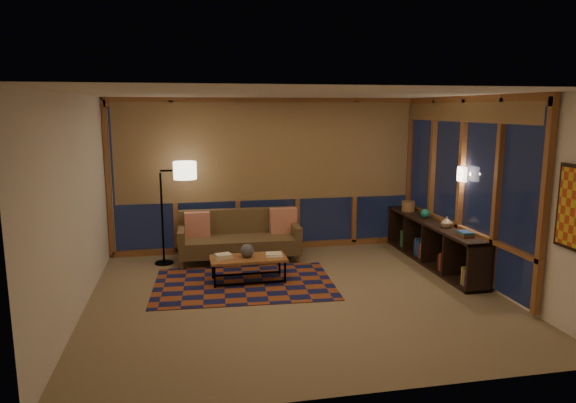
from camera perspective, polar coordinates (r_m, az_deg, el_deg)
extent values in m
cube|color=#8E7A58|center=(7.10, 0.95, -10.46)|extent=(5.50, 5.00, 0.01)
cube|color=beige|center=(6.64, 1.02, 11.89)|extent=(5.50, 5.00, 0.01)
cube|color=silver|center=(9.17, -2.34, 2.99)|extent=(5.50, 0.01, 2.70)
cube|color=silver|center=(4.39, 7.97, -5.19)|extent=(5.50, 0.01, 2.70)
cube|color=silver|center=(6.72, -22.58, -0.48)|extent=(0.01, 5.00, 2.70)
cube|color=silver|center=(7.79, 21.15, 1.00)|extent=(0.01, 5.00, 2.70)
cube|color=brown|center=(7.58, -4.91, -9.08)|extent=(2.66, 1.85, 0.01)
sphere|color=black|center=(7.56, -4.58, -5.44)|extent=(0.26, 0.26, 0.20)
cylinder|color=tan|center=(9.43, 13.22, -0.51)|extent=(0.28, 0.28, 0.18)
sphere|color=#167461|center=(8.89, 14.99, -1.30)|extent=(0.18, 0.18, 0.16)
imported|color=tan|center=(8.26, 17.21, -2.21)|extent=(0.17, 0.17, 0.18)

